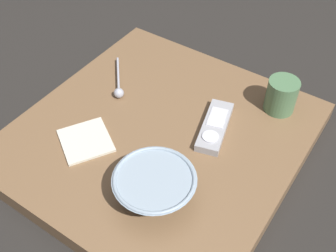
{
  "coord_description": "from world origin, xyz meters",
  "views": [
    {
      "loc": [
        -0.38,
        0.52,
        0.73
      ],
      "look_at": [
        -0.02,
        -0.01,
        0.07
      ],
      "focal_mm": 44.27,
      "sensor_mm": 36.0,
      "label": 1
    }
  ],
  "objects_px": {
    "cereal_bowl": "(155,186)",
    "folded_napkin": "(86,141)",
    "tv_remote_near": "(215,126)",
    "coffee_mug": "(281,95)",
    "teaspoon": "(119,88)"
  },
  "relations": [
    {
      "from": "cereal_bowl",
      "to": "folded_napkin",
      "type": "distance_m",
      "value": 0.22
    },
    {
      "from": "cereal_bowl",
      "to": "tv_remote_near",
      "type": "relative_size",
      "value": 0.98
    },
    {
      "from": "cereal_bowl",
      "to": "coffee_mug",
      "type": "height_order",
      "value": "coffee_mug"
    },
    {
      "from": "teaspoon",
      "to": "folded_napkin",
      "type": "distance_m",
      "value": 0.18
    },
    {
      "from": "teaspoon",
      "to": "coffee_mug",
      "type": "bearing_deg",
      "value": -154.52
    },
    {
      "from": "coffee_mug",
      "to": "folded_napkin",
      "type": "xyz_separation_m",
      "value": [
        0.31,
        0.34,
        -0.04
      ]
    },
    {
      "from": "teaspoon",
      "to": "folded_napkin",
      "type": "bearing_deg",
      "value": 104.09
    },
    {
      "from": "tv_remote_near",
      "to": "folded_napkin",
      "type": "relative_size",
      "value": 1.12
    },
    {
      "from": "cereal_bowl",
      "to": "coffee_mug",
      "type": "bearing_deg",
      "value": -104.89
    },
    {
      "from": "cereal_bowl",
      "to": "teaspoon",
      "type": "xyz_separation_m",
      "value": [
        0.25,
        -0.2,
        -0.02
      ]
    },
    {
      "from": "tv_remote_near",
      "to": "folded_napkin",
      "type": "bearing_deg",
      "value": 41.34
    },
    {
      "from": "coffee_mug",
      "to": "tv_remote_near",
      "type": "bearing_deg",
      "value": 58.01
    },
    {
      "from": "coffee_mug",
      "to": "folded_napkin",
      "type": "height_order",
      "value": "coffee_mug"
    },
    {
      "from": "coffee_mug",
      "to": "folded_napkin",
      "type": "distance_m",
      "value": 0.46
    },
    {
      "from": "cereal_bowl",
      "to": "coffee_mug",
      "type": "xyz_separation_m",
      "value": [
        -0.1,
        -0.37,
        0.01
      ]
    }
  ]
}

